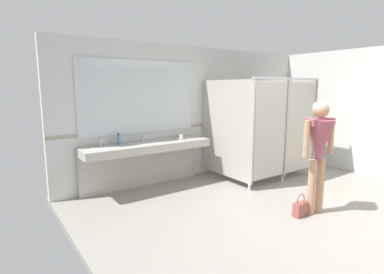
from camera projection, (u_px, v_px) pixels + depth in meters
The scene contains 10 objects.
ground_plane at pixel (329, 224), 4.19m from camera, with size 6.14×6.54×0.10m, color gray.
wall_back at pixel (201, 112), 6.42m from camera, with size 6.14×0.12×2.65m, color silver.
wall_back_tile_band at pixel (202, 125), 6.41m from camera, with size 6.14×0.01×0.06m, color #9E937F.
vanity_counter at pixel (146, 154), 5.49m from camera, with size 2.37×0.56×0.97m.
mirror_panel at pixel (140, 97), 5.49m from camera, with size 2.27×0.02×1.32m, color silver.
bathroom_stalls at pixel (265, 126), 6.16m from camera, with size 1.88×1.47×2.02m.
person_standing at pixel (319, 143), 4.31m from camera, with size 0.58×0.45×1.65m.
handbag at pixel (300, 208), 4.34m from camera, with size 0.23×0.11×0.33m.
soap_dispenser at pixel (119, 139), 5.24m from camera, with size 0.07×0.07×0.20m.
paper_cup at pixel (181, 137), 5.67m from camera, with size 0.07×0.07×0.10m, color beige.
Camera 1 is at (-3.83, -2.13, 1.84)m, focal length 28.16 mm.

